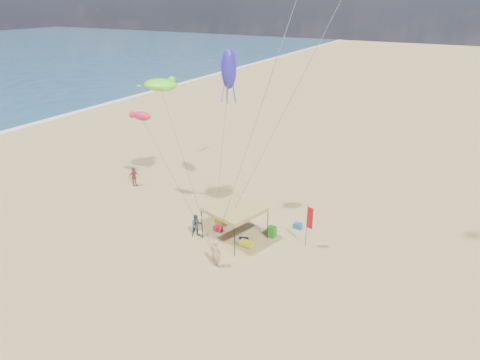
{
  "coord_description": "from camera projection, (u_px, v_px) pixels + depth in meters",
  "views": [
    {
      "loc": [
        11.67,
        -17.83,
        14.34
      ],
      "look_at": [
        0.0,
        3.0,
        4.0
      ],
      "focal_mm": 31.75,
      "sensor_mm": 36.0,
      "label": 1
    }
  ],
  "objects": [
    {
      "name": "bag_orange",
      "position": [
        240.0,
        207.0,
        31.03
      ],
      "size": [
        0.54,
        0.69,
        0.36
      ],
      "primitive_type": "cylinder",
      "rotation": [
        0.0,
        1.57,
        1.22
      ],
      "color": "orange",
      "rests_on": "ground"
    },
    {
      "name": "fish_kite",
      "position": [
        142.0,
        116.0,
        31.36
      ],
      "size": [
        1.65,
        1.03,
        0.68
      ],
      "primitive_type": "ellipsoid",
      "rotation": [
        0.0,
        0.0,
        0.18
      ],
      "color": "red",
      "rests_on": "ground"
    },
    {
      "name": "person_near_b",
      "position": [
        197.0,
        225.0,
        27.36
      ],
      "size": [
        0.93,
        0.96,
        1.55
      ],
      "primitive_type": "imported",
      "rotation": [
        0.0,
        0.0,
        0.9
      ],
      "color": "#363C4A",
      "rests_on": "ground"
    },
    {
      "name": "cooler_blue",
      "position": [
        298.0,
        226.0,
        28.48
      ],
      "size": [
        0.54,
        0.38,
        0.38
      ],
      "primitive_type": "cube",
      "color": "#13549F",
      "rests_on": "ground"
    },
    {
      "name": "chair_yellow",
      "position": [
        220.0,
        220.0,
        28.93
      ],
      "size": [
        0.5,
        0.5,
        0.7
      ],
      "primitive_type": "cube",
      "color": "yellow",
      "rests_on": "ground"
    },
    {
      "name": "cooler_red",
      "position": [
        218.0,
        228.0,
        28.17
      ],
      "size": [
        0.54,
        0.38,
        0.38
      ],
      "primitive_type": "cube",
      "color": "red",
      "rests_on": "ground"
    },
    {
      "name": "squid_kite",
      "position": [
        229.0,
        69.0,
        27.61
      ],
      "size": [
        1.24,
        1.24,
        2.61
      ],
      "primitive_type": "ellipsoid",
      "rotation": [
        0.0,
        0.0,
        -0.27
      ],
      "color": "#2A1EAE",
      "rests_on": "ground"
    },
    {
      "name": "beach_cart",
      "position": [
        247.0,
        243.0,
        26.45
      ],
      "size": [
        0.9,
        0.5,
        0.24
      ],
      "primitive_type": "cube",
      "color": "#CDCB16",
      "rests_on": "ground"
    },
    {
      "name": "feather_flag",
      "position": [
        309.0,
        220.0,
        25.72
      ],
      "size": [
        0.42,
        0.14,
        2.81
      ],
      "color": "black",
      "rests_on": "ground"
    },
    {
      "name": "canopy_tent",
      "position": [
        235.0,
        195.0,
        26.18
      ],
      "size": [
        5.77,
        5.77,
        3.69
      ],
      "color": "black",
      "rests_on": "ground"
    },
    {
      "name": "person_far_a",
      "position": [
        134.0,
        177.0,
        34.73
      ],
      "size": [
        0.67,
        0.99,
        1.57
      ],
      "primitive_type": "imported",
      "rotation": [
        0.0,
        0.0,
        1.23
      ],
      "color": "#963942",
      "rests_on": "ground"
    },
    {
      "name": "chair_green",
      "position": [
        272.0,
        232.0,
        27.46
      ],
      "size": [
        0.5,
        0.5,
        0.7
      ],
      "primitive_type": "cube",
      "color": "#248718",
      "rests_on": "ground"
    },
    {
      "name": "person_near_c",
      "position": [
        241.0,
        205.0,
        30.04
      ],
      "size": [
        0.99,
        0.58,
        1.53
      ],
      "primitive_type": "imported",
      "rotation": [
        0.0,
        0.0,
        3.15
      ],
      "color": "beige",
      "rests_on": "ground"
    },
    {
      "name": "ground",
      "position": [
        215.0,
        259.0,
        25.21
      ],
      "size": [
        280.0,
        280.0,
        0.0
      ],
      "primitive_type": "plane",
      "color": "tan",
      "rests_on": "ground"
    },
    {
      "name": "crate_grey",
      "position": [
        239.0,
        243.0,
        26.62
      ],
      "size": [
        0.34,
        0.3,
        0.28
      ],
      "primitive_type": "cube",
      "color": "slate",
      "rests_on": "ground"
    },
    {
      "name": "person_near_a",
      "position": [
        216.0,
        253.0,
        24.21
      ],
      "size": [
        0.66,
        0.44,
        1.79
      ],
      "primitive_type": "imported",
      "rotation": [
        0.0,
        0.0,
        3.13
      ],
      "color": "tan",
      "rests_on": "ground"
    },
    {
      "name": "bag_navy",
      "position": [
        244.0,
        239.0,
        26.91
      ],
      "size": [
        0.69,
        0.54,
        0.36
      ],
      "primitive_type": "cylinder",
      "rotation": [
        0.0,
        1.57,
        0.35
      ],
      "color": "black",
      "rests_on": "ground"
    },
    {
      "name": "turtle_kite",
      "position": [
        161.0,
        85.0,
        30.26
      ],
      "size": [
        2.87,
        2.44,
        0.85
      ],
      "primitive_type": "ellipsoid",
      "rotation": [
        0.0,
        0.0,
        -0.16
      ],
      "color": "#70FF22",
      "rests_on": "ground"
    }
  ]
}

